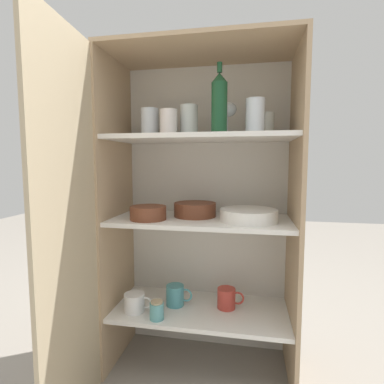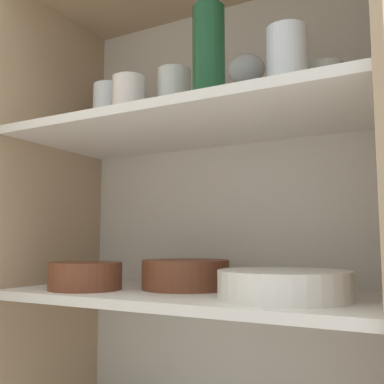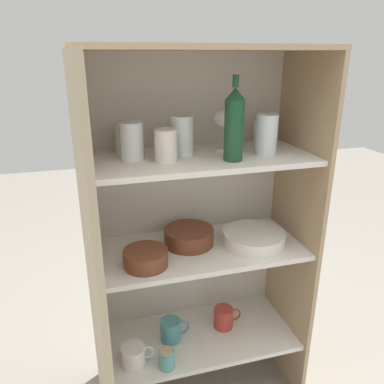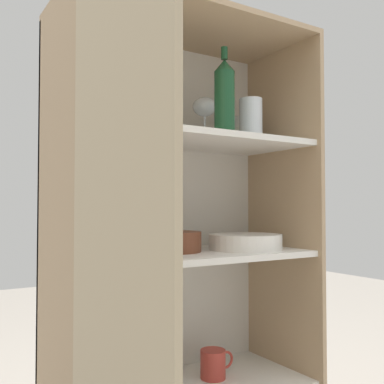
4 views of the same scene
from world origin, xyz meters
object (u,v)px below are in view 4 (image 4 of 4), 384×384
at_px(coffee_mug_primary, 214,364).
at_px(mixing_bowl_large, 171,241).
at_px(plate_stack_white, 245,242).
at_px(serving_bowl_small, 131,247).
at_px(wine_bottle, 224,97).

bearing_deg(coffee_mug_primary, mixing_bowl_large, 174.09).
relative_size(plate_stack_white, mixing_bowl_large, 1.25).
relative_size(mixing_bowl_large, coffee_mug_primary, 1.57).
bearing_deg(mixing_bowl_large, serving_bowl_small, -149.09).
distance_m(mixing_bowl_large, serving_bowl_small, 0.23).
bearing_deg(mixing_bowl_large, wine_bottle, -46.01).
bearing_deg(plate_stack_white, coffee_mug_primary, 149.40).
bearing_deg(wine_bottle, coffee_mug_primary, 73.53).
xyz_separation_m(plate_stack_white, serving_bowl_small, (-0.45, -0.04, 0.01)).
distance_m(plate_stack_white, coffee_mug_primary, 0.43).
distance_m(wine_bottle, mixing_bowl_large, 0.50).
xyz_separation_m(serving_bowl_small, coffee_mug_primary, (0.35, 0.10, -0.42)).
relative_size(wine_bottle, coffee_mug_primary, 2.26).
xyz_separation_m(wine_bottle, coffee_mug_primary, (0.03, 0.11, -0.89)).
bearing_deg(coffee_mug_primary, wine_bottle, -106.47).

